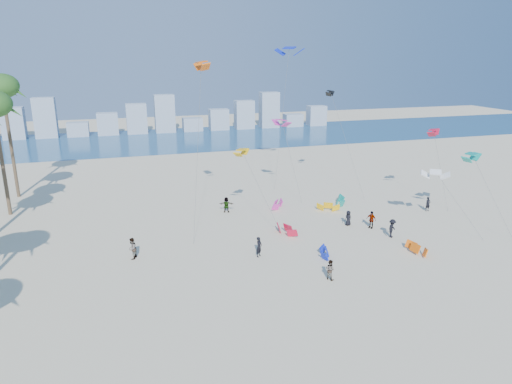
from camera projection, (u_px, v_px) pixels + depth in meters
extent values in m
plane|color=beige|center=(284.00, 333.00, 29.05)|extent=(220.00, 220.00, 0.00)
plane|color=navy|center=(164.00, 140.00, 95.09)|extent=(220.00, 220.00, 0.00)
imported|color=black|center=(259.00, 247.00, 39.89)|extent=(0.78, 0.77, 1.81)
imported|color=gray|center=(330.00, 270.00, 35.85)|extent=(0.93, 1.00, 1.63)
imported|color=black|center=(348.00, 218.00, 47.26)|extent=(0.87, 0.67, 1.57)
imported|color=gray|center=(371.00, 220.00, 46.49)|extent=(0.90, 1.14, 1.80)
imported|color=black|center=(392.00, 228.00, 44.10)|extent=(1.35, 1.24, 1.82)
imported|color=gray|center=(226.00, 205.00, 51.20)|extent=(1.70, 0.96, 1.75)
imported|color=black|center=(428.00, 204.00, 51.60)|extent=(0.63, 0.44, 1.64)
imported|color=gray|center=(132.00, 249.00, 39.42)|extent=(1.04, 1.14, 1.90)
cylinder|color=#595959|center=(261.00, 191.00, 45.83)|extent=(2.67, 5.28, 7.65)
cylinder|color=#595959|center=(292.00, 162.00, 54.40)|extent=(1.64, 3.10, 9.53)
cylinder|color=#595959|center=(492.00, 197.00, 44.58)|extent=(0.99, 5.85, 7.39)
cylinder|color=#595959|center=(197.00, 153.00, 42.64)|extent=(2.09, 4.28, 16.26)
cylinder|color=#595959|center=(347.00, 145.00, 55.99)|extent=(2.87, 4.97, 12.67)
cylinder|color=#595959|center=(459.00, 206.00, 44.51)|extent=(2.66, 4.60, 5.78)
cylinder|color=#595959|center=(282.00, 120.00, 58.84)|extent=(2.61, 2.45, 17.74)
cylinder|color=#595959|center=(441.00, 170.00, 51.88)|extent=(0.68, 3.22, 8.79)
cylinder|color=brown|center=(2.00, 161.00, 49.01)|extent=(0.40, 0.40, 12.04)
cylinder|color=brown|center=(11.00, 143.00, 55.13)|extent=(0.40, 0.40, 13.44)
ellipsoid|color=#2F5D20|center=(2.00, 86.00, 53.21)|extent=(3.80, 3.80, 2.85)
cube|color=#9EADBF|center=(13.00, 123.00, 95.13)|extent=(4.40, 3.00, 6.60)
cube|color=#9EADBF|center=(45.00, 118.00, 96.59)|extent=(4.40, 3.00, 8.40)
cube|color=#9EADBF|center=(78.00, 129.00, 99.08)|extent=(4.40, 3.00, 3.00)
cube|color=#9EADBF|center=(108.00, 124.00, 100.54)|extent=(4.40, 3.00, 4.80)
cube|color=#9EADBF|center=(137.00, 119.00, 101.99)|extent=(4.40, 3.00, 6.60)
cube|color=#9EADBF|center=(165.00, 114.00, 103.45)|extent=(4.40, 3.00, 8.40)
cube|color=#9EADBF|center=(193.00, 124.00, 105.94)|extent=(4.40, 3.00, 3.00)
cube|color=#9EADBF|center=(219.00, 119.00, 107.40)|extent=(4.40, 3.00, 4.80)
cube|color=#9EADBF|center=(244.00, 115.00, 108.86)|extent=(4.40, 3.00, 6.60)
cube|color=#9EADBF|center=(269.00, 110.00, 110.31)|extent=(4.40, 3.00, 8.40)
cube|color=#9EADBF|center=(293.00, 120.00, 112.80)|extent=(4.40, 3.00, 3.00)
cube|color=#9EADBF|center=(316.00, 116.00, 114.26)|extent=(4.40, 3.00, 4.80)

